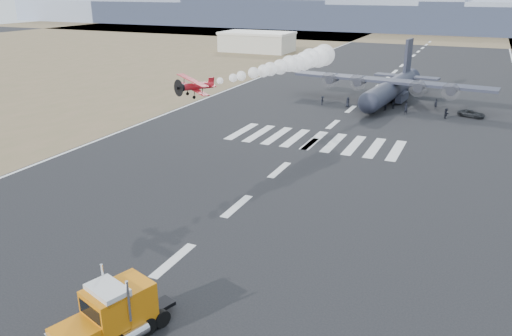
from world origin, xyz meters
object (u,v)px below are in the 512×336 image
Objects in this scene: transport_aircraft at (392,87)px; crew_e at (348,102)px; crew_b at (385,106)px; crew_f at (446,113)px; crew_c at (322,101)px; crew_h at (406,106)px; crew_d at (393,105)px; crew_g at (436,104)px; hangar_left at (257,42)px; support_vehicle at (471,114)px; crew_a at (406,109)px; aerobatic_biplane at (195,86)px; semi_truck at (111,314)px.

crew_e is (-6.63, -8.39, -1.96)m from transport_aircraft.
crew_b is 10.79m from crew_f.
crew_h is (15.47, 1.77, 0.02)m from crew_c.
crew_g is (7.26, 3.14, 0.15)m from crew_d.
hangar_left reaches higher than crew_h.
crew_g is at bearing 75.13° from support_vehicle.
support_vehicle is 2.43× the size of crew_a.
crew_a is at bearing -74.32° from crew_g.
hangar_left is 13.03× the size of crew_e.
hangar_left is at bearing 22.55° from crew_h.
crew_h is at bearing 79.50° from aerobatic_biplane.
crew_b is 1.03× the size of crew_d.
semi_truck is 71.61m from crew_e.
hangar_left is 101.19m from support_vehicle.
crew_h is (3.51, 1.76, 0.07)m from crew_b.
hangar_left is 100.45m from crew_f.
aerobatic_biplane reaches higher than crew_d.
semi_truck is 70.45m from crew_a.
aerobatic_biplane is at bearing -67.75° from crew_g.
support_vehicle is at bearing -44.02° from hangar_left.
crew_h is (61.53, -69.96, -2.53)m from hangar_left.
crew_a reaches higher than support_vehicle.
transport_aircraft is 21.41× the size of crew_f.
crew_d reaches higher than support_vehicle.
crew_h is (10.57, 1.47, -0.07)m from crew_e.
support_vehicle is at bearing 47.79° from crew_b.
semi_truck is 32.98m from aerobatic_biplane.
aerobatic_biplane is 42.69m from crew_c.
support_vehicle is at bearing -84.57° from crew_c.
semi_truck reaches higher than crew_e.
crew_b is 0.87× the size of crew_g.
crew_a is at bearing 24.18° from crew_b.
semi_truck reaches higher than crew_f.
aerobatic_biplane is at bearing -67.98° from crew_b.
crew_e is (-21.79, -1.14, 0.32)m from support_vehicle.
crew_e is 1.01× the size of crew_g.
crew_g is at bearing -125.60° from crew_e.
hangar_left is 87.78m from crew_e.
crew_a reaches higher than crew_d.
semi_truck is at bearing -56.39° from aerobatic_biplane.
crew_f is at bearing -36.83° from transport_aircraft.
support_vehicle is (18.80, 72.68, -1.33)m from semi_truck.
crew_h is at bearing -48.67° from hangar_left.
crew_e reaches higher than support_vehicle.
semi_truck is at bearing -50.23° from crew_g.
crew_a is 1.07× the size of crew_c.
hangar_left reaches higher than crew_e.
semi_truck is 71.29m from crew_f.
crew_g reaches higher than crew_d.
aerobatic_biplane is at bearing 128.94° from semi_truck.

